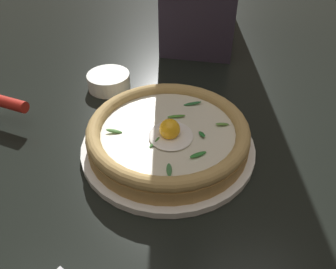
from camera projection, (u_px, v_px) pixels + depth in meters
name	position (u px, v px, depth m)	size (l,w,h in m)	color
ground_plane	(146.00, 163.00, 0.58)	(2.40, 2.40, 0.03)	black
pizza_plate	(168.00, 146.00, 0.58)	(0.30, 0.30, 0.01)	white
pizza	(168.00, 133.00, 0.56)	(0.27, 0.27, 0.06)	tan
side_bowl	(109.00, 81.00, 0.73)	(0.09, 0.09, 0.03)	white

